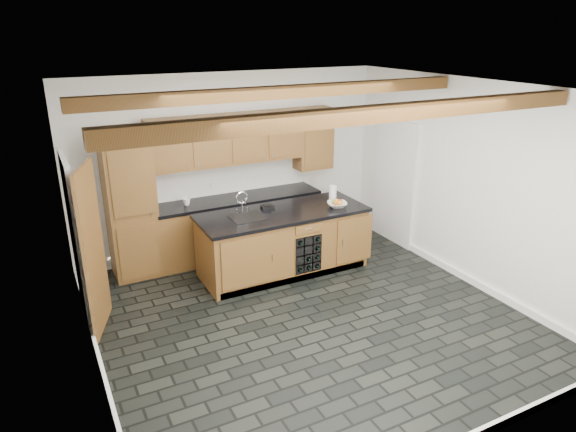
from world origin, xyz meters
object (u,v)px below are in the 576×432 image
object	(u,v)px
kitchen_scale	(267,206)
paper_towel	(333,194)
island	(284,242)
fruit_bowl	(337,205)

from	to	relation	value
kitchen_scale	paper_towel	distance (m)	1.02
island	fruit_bowl	xyz separation A→B (m)	(0.80, -0.17, 0.50)
island	kitchen_scale	world-z (taller)	kitchen_scale
island	kitchen_scale	size ratio (longest dim) A/B	13.17
island	paper_towel	bearing A→B (deg)	3.86
island	kitchen_scale	bearing A→B (deg)	119.47
paper_towel	island	bearing A→B (deg)	-176.14
fruit_bowl	paper_towel	world-z (taller)	paper_towel
fruit_bowl	paper_towel	xyz separation A→B (m)	(0.06, 0.23, 0.09)
island	paper_towel	distance (m)	1.05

